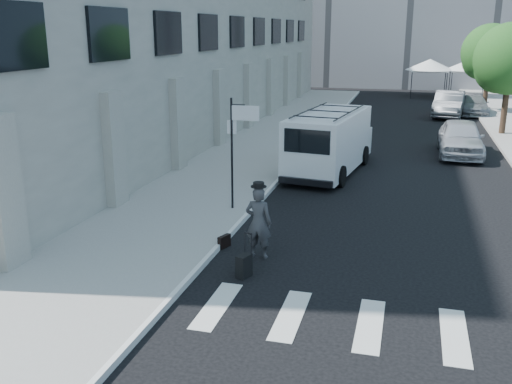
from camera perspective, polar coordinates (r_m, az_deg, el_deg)
The scene contains 15 objects.
ground at distance 14.77m, azimuth 3.60°, elevation -6.57°, with size 120.00×120.00×0.00m, color black.
sidewalk_left at distance 30.69m, azimuth 1.88°, elevation 5.52°, with size 4.50×48.00×0.15m, color gray.
building_left at distance 34.42m, azimuth -9.54°, elevation 16.37°, with size 10.00×44.00×12.00m, color gray.
sign_pole at distance 17.58m, azimuth -1.72°, elevation 6.15°, with size 1.03×0.07×3.50m.
tree_near at distance 33.91m, azimuth 23.86°, elevation 11.84°, with size 3.80×3.83×6.03m.
tree_far at distance 42.83m, azimuth 22.18°, elevation 12.62°, with size 3.80×3.83×6.03m.
tent_left at distance 51.47m, azimuth 17.00°, elevation 12.06°, with size 4.00×4.00×3.20m.
tent_right at distance 52.15m, azimuth 20.57°, elevation 11.79°, with size 4.00×4.00×3.20m.
businessman at distance 14.45m, azimuth 0.25°, elevation -3.08°, with size 0.68×0.45×1.88m, color #3A393C.
briefcase at distance 15.36m, azimuth -3.20°, elevation -4.97°, with size 0.12×0.44×0.34m, color black.
suitcase at distance 13.56m, azimuth -1.21°, elevation -7.37°, with size 0.35×0.44×1.06m.
cargo_van at distance 23.40m, azimuth 7.42°, elevation 5.04°, with size 2.94×6.73×2.44m.
parked_car_a at distance 28.01m, azimuth 19.78°, elevation 5.12°, with size 1.94×4.83×1.65m, color #AEB0B7.
parked_car_b at distance 40.44m, azimuth 18.75°, elevation 8.33°, with size 1.78×5.11×1.68m, color #56595D.
parked_car_c at distance 41.98m, azimuth 20.91°, elevation 8.14°, with size 1.87×4.59×1.33m, color #919398.
Camera 1 is at (2.67, -13.37, 5.67)m, focal length 40.00 mm.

